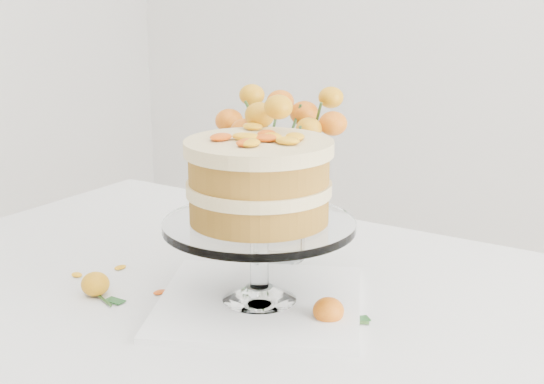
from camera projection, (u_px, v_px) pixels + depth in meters
The scene contains 11 objects.
table at pixel (252, 332), 1.33m from camera, with size 1.43×0.93×0.76m.
napkin at pixel (259, 302), 1.24m from camera, with size 0.33×0.33×0.01m, color white.
cake_stand at pixel (259, 190), 1.19m from camera, with size 0.31×0.31×0.28m.
rose_vase at pixel (283, 138), 1.37m from camera, with size 0.34×0.34×0.41m.
loose_rose_near at pixel (95, 284), 1.28m from camera, with size 0.08×0.05×0.04m.
loose_rose_far at pixel (329, 311), 1.17m from camera, with size 0.08×0.05×0.04m.
stray_petal_a at pixel (160, 292), 1.29m from camera, with size 0.03×0.02×0.00m, color #F7A50F.
stray_petal_b at pixel (192, 314), 1.21m from camera, with size 0.03×0.02×0.00m, color #F7A50F.
stray_petal_c at pixel (196, 329), 1.15m from camera, with size 0.03×0.02×0.00m, color #F7A50F.
stray_petal_d at pixel (120, 268), 1.40m from camera, with size 0.03×0.02×0.00m, color #F7A50F.
stray_petal_e at pixel (77, 275), 1.37m from camera, with size 0.03×0.02×0.00m, color #F7A50F.
Camera 1 is at (0.69, -1.01, 1.27)m, focal length 50.00 mm.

